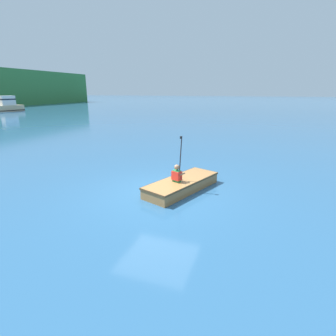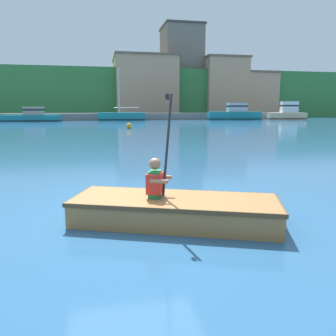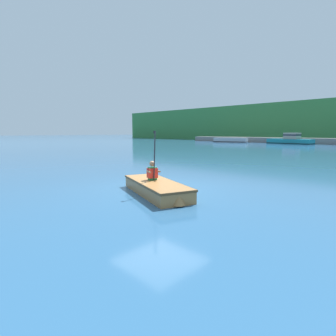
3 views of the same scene
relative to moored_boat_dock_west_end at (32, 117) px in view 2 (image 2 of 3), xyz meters
The scene contains 14 objects.
ground_plane 36.73m from the moored_boat_dock_west_end, 76.81° to the right, with size 300.00×300.00×0.00m, color #28567F.
shoreline_ridge 22.43m from the moored_boat_dock_west_end, 67.82° to the left, with size 120.00×20.00×7.61m.
waterfront_warehouse_left 21.51m from the moored_boat_dock_west_end, 44.33° to the left, with size 9.86×10.89×9.69m.
waterfront_office_block_center 27.52m from the moored_boat_dock_west_end, 35.70° to the left, with size 6.50×7.21×15.03m.
waterfront_apartment_right 31.64m from the moored_boat_dock_west_end, 26.12° to the left, with size 7.15×8.78×9.76m.
waterfront_tower_far 35.39m from the moored_boat_dock_west_end, 23.37° to the left, with size 9.53×8.75×7.53m.
marina_dock 9.00m from the moored_boat_dock_west_end, 21.41° to the left, with size 56.52×2.40×0.90m.
moored_boat_dock_west_end is the anchor object (origin of this frame).
moored_boat_dock_west_inner 10.42m from the moored_boat_dock_west_end, ahead, with size 5.87×2.49×6.43m.
moored_boat_dock_center_far 24.99m from the moored_boat_dock_west_end, ahead, with size 7.01×2.98×2.22m.
moored_boat_dock_east_inner 32.44m from the moored_boat_dock_west_end, ahead, with size 5.18×2.48×2.43m.
rowboat_foreground 37.52m from the moored_boat_dock_west_end, 76.23° to the right, with size 3.13×2.01×0.38m.
person_paddler 37.34m from the moored_boat_dock_west_end, 76.64° to the right, with size 0.42×0.43×1.47m.
channel_buoy 17.88m from the moored_boat_dock_west_end, 55.89° to the right, with size 0.44×0.44×0.72m.
Camera 2 is at (-0.49, -5.12, 1.67)m, focal length 35.00 mm.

